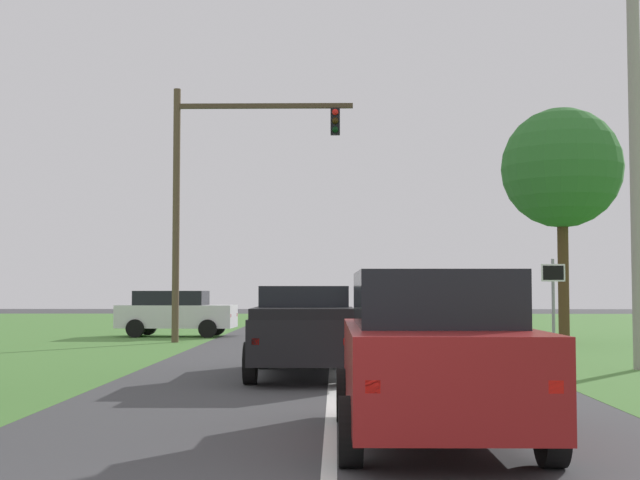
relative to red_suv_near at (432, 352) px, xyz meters
name	(u,v)px	position (x,y,z in m)	size (l,w,h in m)	color
ground_plane	(333,373)	(-1.23, 8.45, -1.06)	(120.00, 120.00, 0.00)	#424244
red_suv_near	(432,352)	(0.00, 0.00, 0.00)	(2.31, 4.98, 2.02)	maroon
pickup_truck_lead	(305,330)	(-1.80, 7.69, -0.09)	(2.28, 5.45, 1.87)	black
traffic_light	(217,179)	(-5.19, 19.10, 4.49)	(6.14, 0.40, 8.66)	brown
keep_moving_sign	(553,296)	(4.33, 11.65, 0.58)	(0.60, 0.09, 2.56)	gray
oak_tree_right	(562,169)	(6.39, 18.65, 4.76)	(4.00, 4.00, 7.85)	#4C351E
crossing_suv_far	(176,312)	(-7.26, 22.90, -0.14)	(4.45, 2.23, 1.74)	silver
utility_pole_right	(635,143)	(5.65, 9.28, 4.07)	(0.28, 0.28, 10.25)	#9E998E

